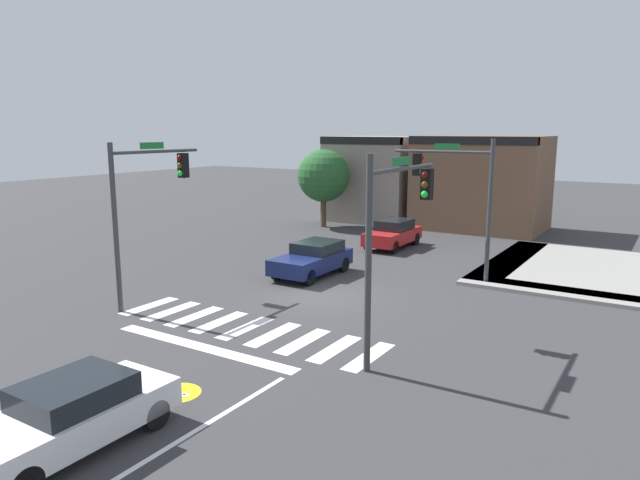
{
  "coord_description": "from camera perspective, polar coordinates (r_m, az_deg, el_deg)",
  "views": [
    {
      "loc": [
        11.7,
        -18.5,
        6.38
      ],
      "look_at": [
        -0.94,
        1.57,
        1.86
      ],
      "focal_mm": 32.59,
      "sensor_mm": 36.0,
      "label": 1
    }
  ],
  "objects": [
    {
      "name": "traffic_signal_northeast",
      "position": [
        25.1,
        13.3,
        5.21
      ],
      "size": [
        4.37,
        0.32,
        6.03
      ],
      "rotation": [
        0.0,
        0.0,
        3.14
      ],
      "color": "#383A3D",
      "rests_on": "ground_plane"
    },
    {
      "name": "storefront_row",
      "position": [
        40.25,
        10.99,
        5.76
      ],
      "size": [
        14.48,
        6.08,
        5.99
      ],
      "color": "gray",
      "rests_on": "ground_plane"
    },
    {
      "name": "curb_corner_northeast",
      "position": [
        28.8,
        25.02,
        -2.89
      ],
      "size": [
        10.0,
        10.6,
        0.15
      ],
      "color": "gray",
      "rests_on": "ground_plane"
    },
    {
      "name": "bike_detector_marking",
      "position": [
        15.19,
        -13.78,
        -14.36
      ],
      "size": [
        1.15,
        1.15,
        0.01
      ],
      "color": "yellow",
      "rests_on": "ground_plane"
    },
    {
      "name": "car_navy",
      "position": [
        25.73,
        -0.73,
        -1.83
      ],
      "size": [
        1.9,
        4.18,
        1.47
      ],
      "rotation": [
        0.0,
        0.0,
        -1.57
      ],
      "color": "#141E4C",
      "rests_on": "ground_plane"
    },
    {
      "name": "ground_plane",
      "position": [
        22.8,
        -0.1,
        -5.47
      ],
      "size": [
        120.0,
        120.0,
        0.0
      ],
      "primitive_type": "plane",
      "color": "#353538"
    },
    {
      "name": "traffic_signal_southwest",
      "position": [
        22.13,
        -16.7,
        4.44
      ],
      "size": [
        0.32,
        4.17,
        5.96
      ],
      "rotation": [
        0.0,
        0.0,
        1.57
      ],
      "color": "#383A3D",
      "rests_on": "ground_plane"
    },
    {
      "name": "traffic_signal_southeast",
      "position": [
        16.39,
        7.48,
        2.13
      ],
      "size": [
        0.32,
        4.31,
        5.79
      ],
      "rotation": [
        0.0,
        0.0,
        1.57
      ],
      "color": "#383A3D",
      "rests_on": "ground_plane"
    },
    {
      "name": "roadside_tree",
      "position": [
        38.38,
        0.35,
        6.31
      ],
      "size": [
        3.45,
        3.45,
        5.12
      ],
      "color": "#4C3823",
      "rests_on": "ground_plane"
    },
    {
      "name": "crosswalk_near",
      "position": [
        19.32,
        -7.33,
        -8.57
      ],
      "size": [
        9.6,
        2.45,
        0.01
      ],
      "color": "silver",
      "rests_on": "ground_plane"
    },
    {
      "name": "lane_markings",
      "position": [
        13.95,
        -24.46,
        -17.44
      ],
      "size": [
        6.8,
        20.25,
        0.01
      ],
      "color": "white",
      "rests_on": "ground_plane"
    },
    {
      "name": "car_red",
      "position": [
        32.05,
        7.18,
        0.64
      ],
      "size": [
        1.74,
        4.16,
        1.53
      ],
      "rotation": [
        0.0,
        0.0,
        -1.57
      ],
      "color": "red",
      "rests_on": "ground_plane"
    },
    {
      "name": "car_white",
      "position": [
        13.2,
        -23.28,
        -15.46
      ],
      "size": [
        1.85,
        4.35,
        1.43
      ],
      "rotation": [
        0.0,
        0.0,
        1.57
      ],
      "color": "white",
      "rests_on": "ground_plane"
    }
  ]
}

